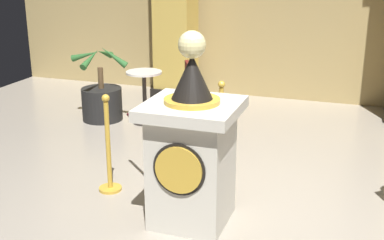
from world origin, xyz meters
name	(u,v)px	position (x,y,z in m)	size (l,w,h in m)	color
ground_plane	(221,217)	(0.00, 0.00, 0.00)	(10.55, 10.55, 0.00)	#9E9384
pedestal_clock	(192,151)	(-0.25, -0.13, 0.69)	(0.82, 0.82, 1.76)	beige
stanchion_near	(221,140)	(-0.32, 1.08, 0.37)	(0.24, 0.24, 1.05)	gold
stanchion_far	(109,158)	(-1.27, 0.19, 0.37)	(0.24, 0.24, 1.04)	gold
velvet_rope	(167,111)	(-0.80, 0.64, 0.79)	(0.95, 0.95, 0.22)	#591419
potted_palm_left	(102,99)	(-2.52, 2.33, 0.31)	(0.88, 0.88, 1.14)	black
cafe_table	(144,91)	(-1.85, 2.40, 0.49)	(0.52, 0.52, 0.77)	#332D28
cafe_chair_red	(182,90)	(-1.24, 2.28, 0.57)	(0.54, 0.54, 0.96)	black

